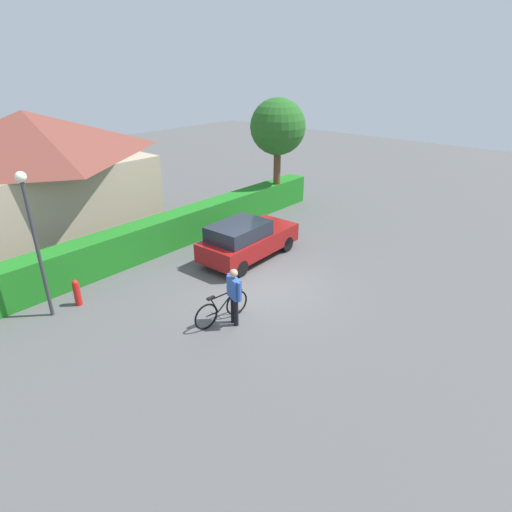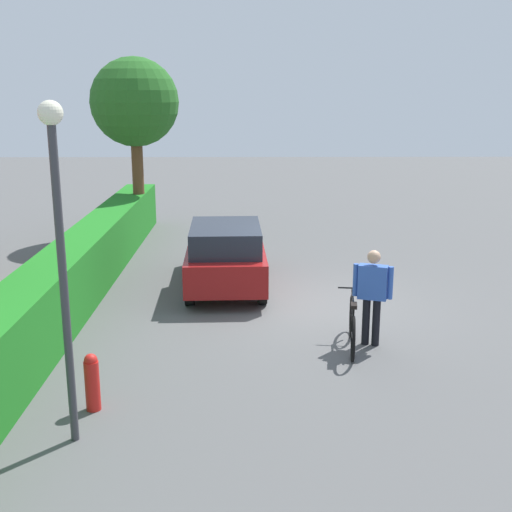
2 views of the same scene
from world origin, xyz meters
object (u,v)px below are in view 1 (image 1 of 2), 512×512
(person_rider, at_px, (234,293))
(tree_kerbside, at_px, (278,128))
(parked_car_near, at_px, (247,239))
(street_lamp, at_px, (32,227))
(bicycle, at_px, (222,309))
(fire_hydrant, at_px, (77,292))

(person_rider, bearing_deg, tree_kerbside, 31.83)
(parked_car_near, bearing_deg, street_lamp, 165.57)
(bicycle, bearing_deg, tree_kerbside, 29.73)
(bicycle, relative_size, tree_kerbside, 0.35)
(person_rider, relative_size, tree_kerbside, 0.32)
(bicycle, height_order, fire_hydrant, bicycle)
(parked_car_near, xyz_separation_m, person_rider, (-3.36, -2.58, 0.21))
(street_lamp, bearing_deg, tree_kerbside, 5.27)
(bicycle, height_order, street_lamp, street_lamp)
(bicycle, relative_size, person_rider, 1.08)
(parked_car_near, relative_size, bicycle, 2.22)
(bicycle, xyz_separation_m, fire_hydrant, (-2.14, 3.84, 0.01))
(bicycle, relative_size, street_lamp, 0.44)
(parked_car_near, height_order, street_lamp, street_lamp)
(parked_car_near, distance_m, fire_hydrant, 5.88)
(parked_car_near, relative_size, street_lamp, 0.97)
(tree_kerbside, relative_size, fire_hydrant, 6.35)
(person_rider, distance_m, street_lamp, 5.49)
(parked_car_near, xyz_separation_m, tree_kerbside, (5.17, 2.72, 3.08))
(tree_kerbside, bearing_deg, fire_hydrant, -174.09)
(bicycle, bearing_deg, parked_car_near, 32.50)
(tree_kerbside, bearing_deg, bicycle, -150.27)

